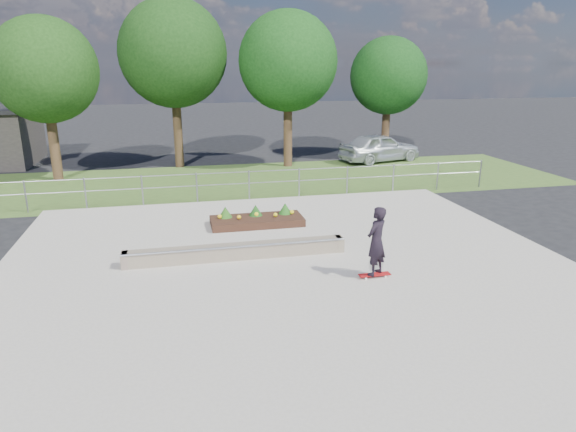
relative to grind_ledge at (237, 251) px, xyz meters
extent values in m
plane|color=black|center=(1.28, -1.26, -0.26)|extent=(120.00, 120.00, 0.00)
cube|color=#375221|center=(1.28, 9.74, -0.25)|extent=(30.00, 8.00, 0.02)
cube|color=#9C968A|center=(1.28, -1.26, -0.23)|extent=(15.00, 15.00, 0.06)
cylinder|color=gray|center=(-6.72, 6.24, 0.34)|extent=(0.06, 0.06, 1.20)
cylinder|color=gray|center=(-4.72, 6.24, 0.34)|extent=(0.06, 0.06, 1.20)
cylinder|color=gray|center=(-2.72, 6.24, 0.34)|extent=(0.06, 0.06, 1.20)
cylinder|color=gray|center=(-0.72, 6.24, 0.34)|extent=(0.06, 0.06, 1.20)
cylinder|color=gray|center=(1.28, 6.24, 0.34)|extent=(0.06, 0.06, 1.20)
cylinder|color=gray|center=(3.28, 6.24, 0.34)|extent=(0.06, 0.06, 1.20)
cylinder|color=gray|center=(5.28, 6.24, 0.34)|extent=(0.06, 0.06, 1.20)
cylinder|color=#9A9DA3|center=(7.28, 6.24, 0.34)|extent=(0.06, 0.06, 1.20)
cylinder|color=gray|center=(9.28, 6.24, 0.34)|extent=(0.06, 0.06, 1.20)
cylinder|color=gray|center=(11.28, 6.24, 0.34)|extent=(0.06, 0.06, 1.20)
cylinder|color=#94969C|center=(1.28, 6.24, 0.89)|extent=(20.00, 0.04, 0.04)
cylinder|color=#95979D|center=(1.28, 6.24, 0.44)|extent=(20.00, 0.04, 0.04)
cylinder|color=#382416|center=(-6.72, 11.74, 1.20)|extent=(0.44, 0.44, 2.93)
sphere|color=black|center=(-6.72, 11.74, 4.61)|extent=(4.55, 4.55, 4.55)
cylinder|color=#302013|center=(-1.22, 13.74, 1.42)|extent=(0.44, 0.44, 3.38)
sphere|color=black|center=(-1.22, 13.74, 5.36)|extent=(5.25, 5.25, 5.25)
cylinder|color=#372316|center=(4.28, 12.74, 1.31)|extent=(0.44, 0.44, 3.15)
sphere|color=black|center=(4.28, 12.74, 4.99)|extent=(4.90, 4.90, 4.90)
cylinder|color=#332214|center=(10.28, 14.24, 1.09)|extent=(0.44, 0.44, 2.70)
sphere|color=black|center=(10.28, 14.24, 4.24)|extent=(4.20, 4.20, 4.20)
cube|color=#695D4D|center=(0.00, 0.00, 0.00)|extent=(6.00, 0.40, 0.40)
cylinder|color=#9C9FA4|center=(0.00, -0.20, 0.20)|extent=(6.00, 0.06, 0.06)
cube|color=#69584D|center=(-2.90, 0.00, 0.00)|extent=(0.15, 0.42, 0.40)
cube|color=#6B604F|center=(2.90, 0.00, 0.00)|extent=(0.15, 0.42, 0.40)
cube|color=black|center=(1.03, 2.89, -0.08)|extent=(3.00, 1.20, 0.25)
sphere|color=yellow|center=(-0.17, 2.99, 0.13)|extent=(0.14, 0.14, 0.14)
sphere|color=yellow|center=(0.43, 2.79, 0.13)|extent=(0.14, 0.14, 0.14)
sphere|color=yellow|center=(1.03, 2.99, 0.13)|extent=(0.14, 0.14, 0.14)
sphere|color=yellow|center=(1.63, 2.79, 0.13)|extent=(0.14, 0.14, 0.14)
sphere|color=yellow|center=(2.23, 2.99, 0.13)|extent=(0.14, 0.14, 0.14)
cone|color=#204C15|center=(0.03, 3.14, 0.23)|extent=(0.44, 0.44, 0.36)
cone|color=#154413|center=(1.03, 3.14, 0.23)|extent=(0.44, 0.44, 0.36)
cone|color=#194A15|center=(2.03, 3.14, 0.23)|extent=(0.44, 0.44, 0.36)
cylinder|color=white|center=(2.92, -2.10, -0.18)|extent=(0.05, 0.03, 0.05)
cylinder|color=silver|center=(2.92, -1.92, -0.18)|extent=(0.05, 0.03, 0.05)
cylinder|color=white|center=(3.44, -2.10, -0.18)|extent=(0.05, 0.03, 0.05)
cylinder|color=silver|center=(3.44, -1.92, -0.18)|extent=(0.05, 0.03, 0.05)
cylinder|color=#98989D|center=(2.92, -2.01, -0.15)|extent=(0.02, 0.18, 0.02)
cylinder|color=#95959A|center=(3.44, -2.01, -0.15)|extent=(0.02, 0.18, 0.02)
cube|color=maroon|center=(3.18, -2.01, -0.13)|extent=(0.80, 0.21, 0.02)
imported|color=black|center=(3.18, -2.01, 0.74)|extent=(0.75, 0.71, 1.73)
imported|color=#B6BCC0|center=(9.44, 12.95, 0.51)|extent=(4.85, 2.91, 1.55)
camera|label=1|loc=(-1.50, -13.01, 4.88)|focal=32.00mm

